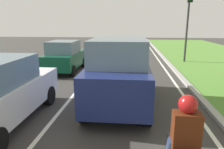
{
  "coord_description": "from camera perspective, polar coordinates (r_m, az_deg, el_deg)",
  "views": [
    {
      "loc": [
        1.54,
        2.31,
        2.74
      ],
      "look_at": [
        0.95,
        8.52,
        1.2
      ],
      "focal_mm": 33.29,
      "sensor_mm": 36.0,
      "label": 1
    }
  ],
  "objects": [
    {
      "name": "rider_person",
      "position": [
        3.4,
        19.54,
        -14.12
      ],
      "size": [
        0.5,
        0.4,
        1.16
      ],
      "rotation": [
        0.0,
        0.0,
        -0.01
      ],
      "color": "#4C1E0C",
      "rests_on": "ground"
    },
    {
      "name": "curb_right",
      "position": [
        12.26,
        17.36,
        0.62
      ],
      "size": [
        0.24,
        48.0,
        0.12
      ],
      "primitive_type": "cube",
      "color": "#9E9B93",
      "rests_on": "ground"
    },
    {
      "name": "traffic_light_near_right",
      "position": [
        15.6,
        20.35,
        15.97
      ],
      "size": [
        0.32,
        0.5,
        5.2
      ],
      "color": "#2D2D2D",
      "rests_on": "ground"
    },
    {
      "name": "lane_line_center",
      "position": [
        12.21,
        -5.27,
        0.87
      ],
      "size": [
        0.12,
        32.0,
        0.01
      ],
      "primitive_type": "cube",
      "color": "silver",
      "rests_on": "ground"
    },
    {
      "name": "car_hatchback_far",
      "position": [
        12.34,
        -12.79,
        4.89
      ],
      "size": [
        1.73,
        3.7,
        1.78
      ],
      "rotation": [
        0.0,
        0.0,
        -0.0
      ],
      "color": "#0C472D",
      "rests_on": "ground"
    },
    {
      "name": "car_suv_ahead",
      "position": [
        7.0,
        2.01,
        0.87
      ],
      "size": [
        1.98,
        4.51,
        2.28
      ],
      "rotation": [
        0.0,
        0.0,
        -0.0
      ],
      "color": "navy",
      "rests_on": "ground"
    },
    {
      "name": "ground_plane",
      "position": [
        12.1,
        -2.01,
        0.79
      ],
      "size": [
        60.0,
        60.0,
        0.0
      ],
      "primitive_type": "plane",
      "color": "#383533"
    },
    {
      "name": "lane_line_right_edge",
      "position": [
        12.18,
        15.04,
        0.42
      ],
      "size": [
        0.12,
        32.0,
        0.01
      ],
      "primitive_type": "cube",
      "color": "silver",
      "rests_on": "ground"
    }
  ]
}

